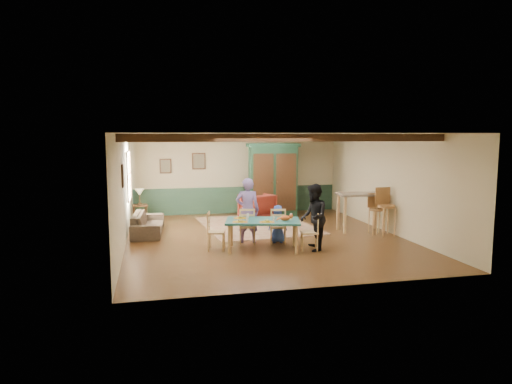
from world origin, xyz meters
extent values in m
plane|color=#4A2B14|center=(0.00, 0.00, 0.00)|extent=(8.00, 8.00, 0.00)
cube|color=beige|center=(0.00, 4.00, 1.35)|extent=(7.00, 0.02, 2.70)
cube|color=beige|center=(-3.50, 0.00, 1.35)|extent=(0.02, 8.00, 2.70)
cube|color=beige|center=(3.50, 0.00, 1.35)|extent=(0.02, 8.00, 2.70)
cube|color=beige|center=(0.00, 0.00, 2.70)|extent=(7.00, 8.00, 0.02)
cube|color=#213D2D|center=(0.00, 3.98, 0.45)|extent=(6.95, 0.03, 0.90)
cube|color=black|center=(0.00, -2.30, 2.61)|extent=(6.95, 0.16, 0.16)
cube|color=black|center=(0.00, 0.40, 2.61)|extent=(6.95, 0.16, 0.16)
cube|color=black|center=(0.00, 3.00, 2.61)|extent=(6.95, 0.16, 0.16)
imported|color=#745FA3|center=(-0.55, -0.40, 0.81)|extent=(0.67, 0.52, 1.62)
imported|color=black|center=(0.79, -1.50, 0.78)|extent=(0.75, 0.87, 1.55)
imported|color=#2947A5|center=(0.18, -0.58, 0.47)|extent=(0.52, 0.40, 0.95)
cube|color=tan|center=(0.16, 1.65, 0.01)|extent=(3.36, 3.88, 0.01)
cube|color=#153624|center=(1.04, 3.12, 1.20)|extent=(1.73, 0.78, 2.40)
imported|color=#511310|center=(0.36, 2.48, 0.42)|extent=(1.19, 1.20, 0.84)
imported|color=#392E24|center=(-2.98, 1.18, 0.29)|extent=(0.91, 2.01, 0.57)
camera|label=1|loc=(-2.81, -11.31, 2.66)|focal=32.00mm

